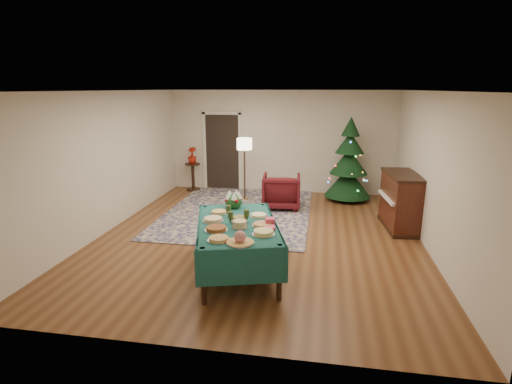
% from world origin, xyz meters
% --- Properties ---
extents(room_shell, '(7.00, 7.00, 7.00)m').
position_xyz_m(room_shell, '(0.00, 0.00, 1.35)').
color(room_shell, '#593319').
rests_on(room_shell, ground).
extents(doorway, '(1.08, 0.04, 2.16)m').
position_xyz_m(doorway, '(-1.60, 3.48, 1.10)').
color(doorway, black).
rests_on(doorway, ground).
extents(rug, '(3.22, 4.22, 0.02)m').
position_xyz_m(rug, '(-0.71, 1.40, 0.01)').
color(rug, '#13174A').
rests_on(rug, ground).
extents(buffet_table, '(1.69, 2.27, 0.79)m').
position_xyz_m(buffet_table, '(-0.08, -1.57, 0.63)').
color(buffet_table, black).
rests_on(buffet_table, ground).
extents(platter_0, '(0.30, 0.30, 0.05)m').
position_xyz_m(platter_0, '(-0.17, -2.31, 0.81)').
color(platter_0, silver).
rests_on(platter_0, buffet_table).
extents(platter_1, '(0.37, 0.37, 0.17)m').
position_xyz_m(platter_1, '(0.12, -2.35, 0.86)').
color(platter_1, silver).
rests_on(platter_1, buffet_table).
extents(platter_2, '(0.32, 0.32, 0.07)m').
position_xyz_m(platter_2, '(0.38, -2.00, 0.82)').
color(platter_2, silver).
rests_on(platter_2, buffet_table).
extents(platter_3, '(0.33, 0.33, 0.05)m').
position_xyz_m(platter_3, '(-0.31, -1.94, 0.82)').
color(platter_3, silver).
rests_on(platter_3, buffet_table).
extents(platter_4, '(0.23, 0.23, 0.11)m').
position_xyz_m(platter_4, '(0.00, -1.78, 0.84)').
color(platter_4, silver).
rests_on(platter_4, buffet_table).
extents(platter_5, '(0.32, 0.32, 0.04)m').
position_xyz_m(platter_5, '(0.31, -1.64, 0.81)').
color(platter_5, silver).
rests_on(platter_5, buffet_table).
extents(platter_6, '(0.32, 0.32, 0.05)m').
position_xyz_m(platter_6, '(-0.46, -1.55, 0.82)').
color(platter_6, silver).
rests_on(platter_6, buffet_table).
extents(platter_7, '(0.25, 0.25, 0.08)m').
position_xyz_m(platter_7, '(-0.06, -1.51, 0.83)').
color(platter_7, silver).
rests_on(platter_7, buffet_table).
extents(platter_8, '(0.28, 0.28, 0.04)m').
position_xyz_m(platter_8, '(0.18, -1.22, 0.81)').
color(platter_8, silver).
rests_on(platter_8, buffet_table).
extents(platter_9, '(0.28, 0.28, 0.04)m').
position_xyz_m(platter_9, '(-0.47, -1.16, 0.81)').
color(platter_9, silver).
rests_on(platter_9, buffet_table).
extents(goblet_0, '(0.08, 0.08, 0.18)m').
position_xyz_m(goblet_0, '(-0.28, -1.31, 0.89)').
color(goblet_0, '#2D471E').
rests_on(goblet_0, buffet_table).
extents(goblet_1, '(0.08, 0.08, 0.18)m').
position_xyz_m(goblet_1, '(0.04, -1.49, 0.89)').
color(goblet_1, '#2D471E').
rests_on(goblet_1, buffet_table).
extents(goblet_2, '(0.08, 0.08, 0.18)m').
position_xyz_m(goblet_2, '(-0.18, -1.62, 0.89)').
color(goblet_2, '#2D471E').
rests_on(goblet_2, buffet_table).
extents(napkin_stack, '(0.19, 0.19, 0.04)m').
position_xyz_m(napkin_stack, '(0.43, -1.76, 0.81)').
color(napkin_stack, '#FC4671').
rests_on(napkin_stack, buffet_table).
extents(gift_box, '(0.16, 0.16, 0.11)m').
position_xyz_m(gift_box, '(0.41, -1.58, 0.84)').
color(gift_box, '#D53B5D').
rests_on(gift_box, buffet_table).
extents(centerpiece, '(0.28, 0.29, 0.33)m').
position_xyz_m(centerpiece, '(-0.31, -0.81, 0.93)').
color(centerpiece, '#1E4C1E').
rests_on(centerpiece, buffet_table).
extents(armchair, '(0.92, 0.87, 0.88)m').
position_xyz_m(armchair, '(0.21, 1.91, 0.44)').
color(armchair, '#490F14').
rests_on(armchair, ground).
extents(floor_lamp, '(0.38, 0.38, 1.55)m').
position_xyz_m(floor_lamp, '(-0.79, 2.55, 1.31)').
color(floor_lamp, '#A57F3F').
rests_on(floor_lamp, ground).
extents(side_table, '(0.42, 0.42, 0.75)m').
position_xyz_m(side_table, '(-2.38, 3.20, 0.36)').
color(side_table, black).
rests_on(side_table, ground).
extents(potted_plant, '(0.25, 0.45, 0.25)m').
position_xyz_m(potted_plant, '(-2.38, 3.20, 0.87)').
color(potted_plant, '#9D1B0B').
rests_on(potted_plant, side_table).
extents(christmas_tree, '(1.45, 1.45, 2.08)m').
position_xyz_m(christmas_tree, '(1.78, 2.90, 0.94)').
color(christmas_tree, black).
rests_on(christmas_tree, ground).
extents(piano, '(0.73, 1.35, 1.13)m').
position_xyz_m(piano, '(2.71, 0.91, 0.55)').
color(piano, black).
rests_on(piano, ground).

